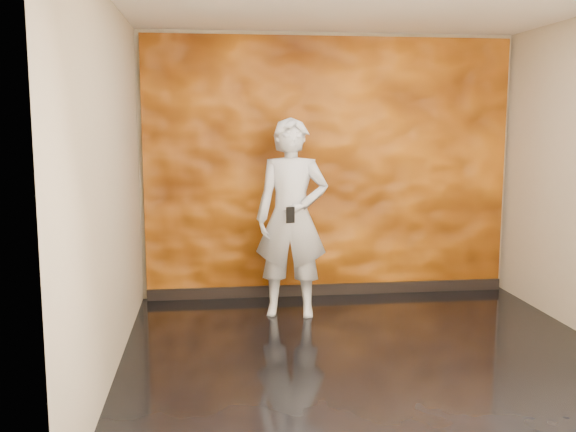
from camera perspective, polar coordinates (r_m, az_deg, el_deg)
The scene contains 5 objects.
room at distance 4.97m, azimuth 7.86°, elevation 2.82°, with size 4.02×4.02×2.81m.
feature_wall at distance 6.88m, azimuth 3.68°, elevation 4.25°, with size 3.90×0.06×2.75m, color orange.
baseboard at distance 7.06m, azimuth 3.64°, elevation -6.52°, with size 3.90×0.04×0.12m, color black.
man at distance 6.17m, azimuth 0.33°, elevation -0.18°, with size 0.70×0.46×1.91m, color #ABB1BB.
phone at distance 5.87m, azimuth 0.21°, elevation 0.09°, with size 0.08×0.02×0.15m, color black.
Camera 1 is at (-1.27, -4.78, 1.87)m, focal length 40.00 mm.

